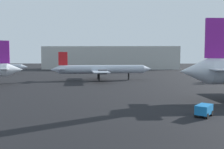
% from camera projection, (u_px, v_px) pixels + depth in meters
% --- Properties ---
extents(airplane_far_left, '(30.32, 22.52, 8.33)m').
position_uv_depth(airplane_far_left, '(102.00, 69.00, 68.44)').
color(airplane_far_left, '#B2BCCC').
rests_on(airplane_far_left, ground_plane).
extents(baggage_cart, '(2.49, 2.69, 1.30)m').
position_uv_depth(baggage_cart, '(204.00, 110.00, 25.27)').
color(baggage_cart, '#1972BF').
rests_on(baggage_cart, ground_plane).
extents(terminal_building, '(82.08, 18.91, 13.77)m').
position_uv_depth(terminal_building, '(111.00, 58.00, 144.69)').
color(terminal_building, '#B7B7B2').
rests_on(terminal_building, ground_plane).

